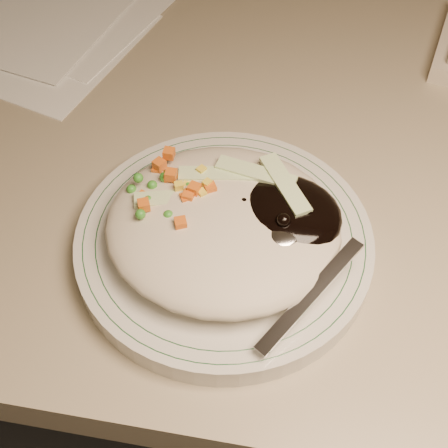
# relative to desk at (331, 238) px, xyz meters

# --- Properties ---
(desk) EXTENTS (1.40, 0.70, 0.74)m
(desk) POSITION_rel_desk_xyz_m (0.00, 0.00, 0.00)
(desk) COLOR gray
(desk) RESTS_ON ground
(plate) EXTENTS (0.25, 0.25, 0.02)m
(plate) POSITION_rel_desk_xyz_m (-0.11, -0.19, 0.21)
(plate) COLOR beige
(plate) RESTS_ON desk
(plate_rim) EXTENTS (0.24, 0.24, 0.00)m
(plate_rim) POSITION_rel_desk_xyz_m (-0.11, -0.19, 0.22)
(plate_rim) COLOR #144723
(plate_rim) RESTS_ON plate
(meal) EXTENTS (0.21, 0.19, 0.05)m
(meal) POSITION_rel_desk_xyz_m (-0.10, -0.19, 0.24)
(meal) COLOR beige
(meal) RESTS_ON plate
(papers) EXTENTS (0.42, 0.36, 0.00)m
(papers) POSITION_rel_desk_xyz_m (-0.44, 0.13, 0.20)
(papers) COLOR white
(papers) RESTS_ON desk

